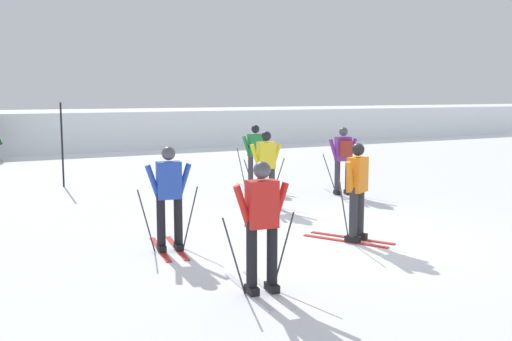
% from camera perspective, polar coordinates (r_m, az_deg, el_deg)
% --- Properties ---
extents(ground_plane, '(120.00, 120.00, 0.00)m').
position_cam_1_polar(ground_plane, '(10.63, 8.27, -6.57)').
color(ground_plane, white).
extents(far_snow_ridge, '(80.00, 6.22, 1.72)m').
position_cam_1_polar(far_snow_ridge, '(29.69, -16.01, 3.85)').
color(far_snow_ridge, white).
rests_on(far_snow_ridge, ground).
extents(skier_red, '(1.00, 1.63, 1.71)m').
position_cam_1_polar(skier_red, '(7.56, 0.55, -5.10)').
color(skier_red, silver).
rests_on(skier_red, ground).
extents(skier_green, '(1.00, 1.62, 1.71)m').
position_cam_1_polar(skier_green, '(16.05, -0.07, 1.55)').
color(skier_green, silver).
rests_on(skier_green, ground).
extents(skier_blue, '(1.00, 1.64, 1.71)m').
position_cam_1_polar(skier_blue, '(9.70, -8.30, -2.39)').
color(skier_blue, red).
rests_on(skier_blue, ground).
extents(skier_purple, '(0.97, 1.64, 1.71)m').
position_cam_1_polar(skier_purple, '(15.08, 8.33, 1.24)').
color(skier_purple, silver).
rests_on(skier_purple, ground).
extents(skier_orange, '(1.08, 1.59, 1.71)m').
position_cam_1_polar(skier_orange, '(10.39, 9.59, -1.77)').
color(skier_orange, red).
rests_on(skier_orange, ground).
extents(skier_yellow, '(1.00, 1.63, 1.71)m').
position_cam_1_polar(skier_yellow, '(13.41, 0.96, 0.39)').
color(skier_yellow, silver).
rests_on(skier_yellow, ground).
extents(trail_marker_pole, '(0.05, 0.05, 2.30)m').
position_cam_1_polar(trail_marker_pole, '(17.12, -18.02, 2.34)').
color(trail_marker_pole, black).
rests_on(trail_marker_pole, ground).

